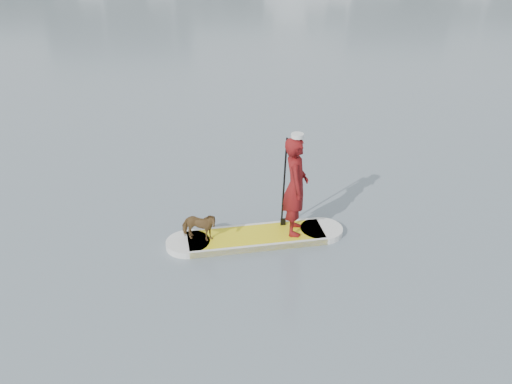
{
  "coord_description": "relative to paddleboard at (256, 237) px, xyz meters",
  "views": [
    {
      "loc": [
        2.61,
        -5.72,
        5.66
      ],
      "look_at": [
        2.79,
        3.18,
        1.0
      ],
      "focal_mm": 40.0,
      "sensor_mm": 36.0,
      "label": 1
    }
  ],
  "objects": [
    {
      "name": "paddle",
      "position": [
        0.52,
        0.33,
        0.74
      ],
      "size": [
        0.1,
        0.3,
        2.0
      ],
      "rotation": [
        0.0,
        0.0,
        0.16
      ],
      "color": "black",
      "rests_on": "ground"
    },
    {
      "name": "dog",
      "position": [
        -1.02,
        -0.17,
        0.34
      ],
      "size": [
        0.72,
        0.44,
        0.57
      ],
      "primitive_type": "imported",
      "rotation": [
        0.0,
        0.0,
        1.36
      ],
      "color": "brown",
      "rests_on": "paddleboard"
    },
    {
      "name": "paddleboard",
      "position": [
        0.0,
        0.0,
        0.0
      ],
      "size": [
        3.27,
        1.21,
        0.12
      ],
      "rotation": [
        0.0,
        0.0,
        0.16
      ],
      "color": "yellow",
      "rests_on": "ground"
    },
    {
      "name": "white_cap",
      "position": [
        0.71,
        0.12,
        1.96
      ],
      "size": [
        0.22,
        0.22,
        0.07
      ],
      "primitive_type": "cylinder",
      "color": "silver",
      "rests_on": "paddler"
    },
    {
      "name": "ground",
      "position": [
        -2.79,
        -3.18,
        -0.06
      ],
      "size": [
        140.0,
        140.0,
        0.0
      ],
      "primitive_type": "plane",
      "color": "slate",
      "rests_on": "ground"
    },
    {
      "name": "paddler",
      "position": [
        0.71,
        0.12,
        0.99
      ],
      "size": [
        0.48,
        0.7,
        1.86
      ],
      "primitive_type": "imported",
      "rotation": [
        0.0,
        0.0,
        1.52
      ],
      "color": "maroon",
      "rests_on": "paddleboard"
    }
  ]
}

